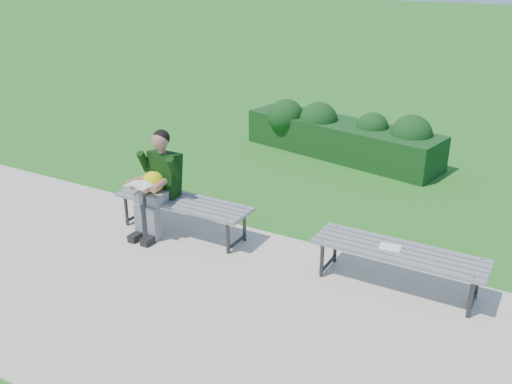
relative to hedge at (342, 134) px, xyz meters
The scene contains 7 objects.
ground 3.35m from the hedge, 89.63° to the right, with size 80.00×80.00×0.00m.
walkway 5.09m from the hedge, 89.75° to the right, with size 30.00×3.50×0.02m.
hedge is the anchor object (origin of this frame).
bench_left 3.91m from the hedge, 99.01° to the right, with size 1.80×0.50×0.46m.
bench_right 4.36m from the hedge, 60.86° to the right, with size 1.80×0.50×0.46m.
seated_boy 4.08m from the hedge, 102.97° to the right, with size 0.56×0.76×1.31m.
paper_sheet 4.31m from the hedge, 62.02° to the right, with size 0.24×0.19×0.01m.
Camera 1 is at (3.37, -5.77, 3.31)m, focal length 40.00 mm.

